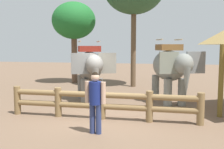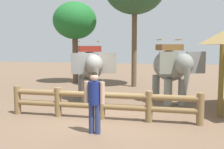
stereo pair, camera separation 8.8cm
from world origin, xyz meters
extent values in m
plane|color=brown|center=(0.00, 0.00, 0.00)|extent=(60.00, 60.00, 0.00)
cylinder|color=olive|center=(-3.27, -0.27, 0.53)|extent=(0.24, 0.24, 1.05)
cylinder|color=olive|center=(-1.63, -0.26, 0.53)|extent=(0.24, 0.24, 1.05)
cylinder|color=olive|center=(0.00, -0.25, 0.53)|extent=(0.24, 0.24, 1.05)
cylinder|color=olive|center=(1.63, -0.24, 0.53)|extent=(0.24, 0.24, 1.05)
cylinder|color=olive|center=(3.27, -0.23, 0.53)|extent=(0.24, 0.24, 1.05)
cylinder|color=olive|center=(0.00, -0.25, 0.45)|extent=(6.54, 0.24, 0.20)
cylinder|color=olive|center=(0.00, -0.25, 0.85)|extent=(6.54, 0.24, 0.20)
cylinder|color=slate|center=(-0.76, 2.10, 0.56)|extent=(0.34, 0.34, 1.13)
cylinder|color=slate|center=(-1.33, 1.84, 0.56)|extent=(0.34, 0.34, 1.13)
cylinder|color=slate|center=(-1.42, 3.48, 0.56)|extent=(0.34, 0.34, 1.13)
cylinder|color=slate|center=(-1.98, 3.22, 0.56)|extent=(0.34, 0.34, 1.13)
ellipsoid|color=slate|center=(-1.37, 2.66, 1.62)|extent=(2.11, 2.78, 1.32)
ellipsoid|color=slate|center=(-0.73, 1.30, 1.79)|extent=(1.01, 1.07, 0.80)
cube|color=slate|center=(-0.28, 1.63, 1.84)|extent=(0.73, 0.42, 0.85)
cube|color=slate|center=(-1.27, 1.16, 1.84)|extent=(0.73, 0.42, 0.85)
cone|color=slate|center=(-0.60, 1.03, 1.14)|extent=(0.30, 0.30, 1.04)
cube|color=maroon|center=(-1.37, 2.66, 2.41)|extent=(1.23, 1.18, 0.26)
cylinder|color=#A59E8C|center=(-0.98, 2.85, 2.75)|extent=(0.39, 0.72, 0.07)
cylinder|color=#A59E8C|center=(-1.76, 2.48, 2.75)|extent=(0.39, 0.72, 0.07)
cylinder|color=gray|center=(2.79, 2.54, 0.58)|extent=(0.35, 0.35, 1.16)
cylinder|color=gray|center=(2.20, 2.30, 0.58)|extent=(0.35, 0.35, 1.16)
cylinder|color=gray|center=(2.19, 3.99, 0.58)|extent=(0.35, 0.35, 1.16)
cylinder|color=gray|center=(1.60, 3.75, 0.58)|extent=(0.35, 0.35, 1.16)
ellipsoid|color=gray|center=(2.19, 3.15, 1.67)|extent=(2.07, 2.86, 1.35)
ellipsoid|color=gray|center=(2.78, 1.72, 1.84)|extent=(1.02, 1.09, 0.83)
cube|color=slate|center=(3.26, 2.03, 1.89)|extent=(0.76, 0.40, 0.87)
cube|color=gray|center=(2.22, 1.60, 1.89)|extent=(0.76, 0.40, 0.87)
cone|color=gray|center=(2.90, 1.44, 1.18)|extent=(0.31, 0.31, 1.06)
cube|color=brown|center=(2.19, 3.15, 2.48)|extent=(1.24, 1.18, 0.27)
cylinder|color=#A59E8C|center=(2.60, 3.32, 2.83)|extent=(0.36, 0.75, 0.07)
cylinder|color=#A59E8C|center=(1.78, 2.98, 2.83)|extent=(0.36, 0.75, 0.07)
cylinder|color=navy|center=(0.30, -1.79, 0.43)|extent=(0.17, 0.17, 0.86)
cylinder|color=navy|center=(0.11, -1.77, 0.43)|extent=(0.17, 0.17, 0.86)
cylinder|color=navy|center=(0.21, -1.78, 1.19)|extent=(0.39, 0.39, 0.66)
cylinder|color=tan|center=(0.45, -1.81, 1.21)|extent=(0.14, 0.14, 0.63)
cylinder|color=tan|center=(-0.04, -1.75, 1.21)|extent=(0.14, 0.14, 0.63)
sphere|color=tan|center=(0.21, -1.78, 1.64)|extent=(0.24, 0.24, 0.24)
sphere|color=black|center=(0.21, -1.78, 1.71)|extent=(0.19, 0.19, 0.19)
cylinder|color=brown|center=(4.05, 0.96, 1.30)|extent=(0.18, 0.18, 2.60)
cylinder|color=brown|center=(-0.02, 7.48, 2.52)|extent=(0.32, 0.32, 5.04)
cylinder|color=brown|center=(-4.23, 8.28, 1.73)|extent=(0.39, 0.39, 3.46)
ellipsoid|color=#1D6428|center=(-4.23, 8.28, 4.28)|extent=(2.96, 2.96, 2.51)
camera|label=1|loc=(2.32, -8.96, 2.52)|focal=42.43mm
camera|label=2|loc=(2.40, -8.94, 2.52)|focal=42.43mm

